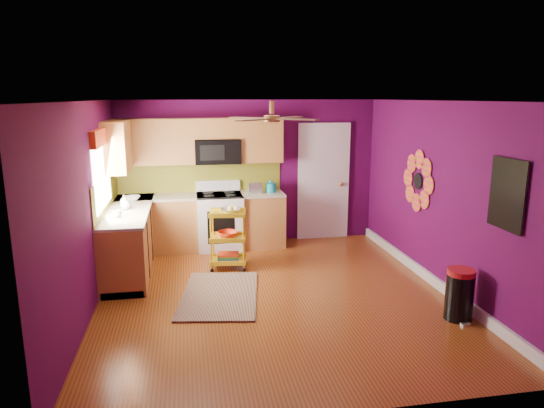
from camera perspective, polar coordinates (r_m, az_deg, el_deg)
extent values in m
plane|color=#6B3210|center=(6.48, 0.30, -10.65)|extent=(5.00, 5.00, 0.00)
cube|color=#4E0844|center=(8.53, -2.74, 3.74)|extent=(4.50, 0.04, 2.50)
cube|color=#4E0844|center=(3.76, 7.29, -7.82)|extent=(4.50, 0.04, 2.50)
cube|color=#4E0844|center=(6.11, -20.91, -0.59)|extent=(0.04, 5.00, 2.50)
cube|color=#4E0844|center=(6.86, 19.12, 0.91)|extent=(0.04, 5.00, 2.50)
cube|color=silver|center=(5.96, 0.32, 12.04)|extent=(4.50, 5.00, 0.04)
cube|color=white|center=(7.17, 18.23, -8.38)|extent=(0.05, 4.90, 0.14)
cube|color=#9A5D2A|center=(7.56, -16.37, -4.13)|extent=(0.60, 2.30, 0.90)
cube|color=#9A5D2A|center=(8.33, -8.22, -2.21)|extent=(2.80, 0.60, 0.90)
cube|color=beige|center=(7.44, -16.59, -0.66)|extent=(0.63, 2.30, 0.04)
cube|color=beige|center=(8.22, -8.33, 0.96)|extent=(2.80, 0.63, 0.04)
cube|color=black|center=(7.68, -16.18, -6.99)|extent=(0.54, 2.30, 0.10)
cube|color=black|center=(8.44, -8.14, -4.83)|extent=(2.80, 0.54, 0.10)
cube|color=white|center=(8.31, -6.15, -2.11)|extent=(0.76, 0.66, 0.92)
cube|color=black|center=(8.21, -6.23, 1.03)|extent=(0.76, 0.62, 0.03)
cube|color=white|center=(8.46, -6.38, 2.17)|extent=(0.76, 0.06, 0.18)
cube|color=black|center=(8.00, -5.98, -2.76)|extent=(0.45, 0.02, 0.55)
cube|color=#9A5D2A|center=(8.24, -13.75, 7.12)|extent=(1.32, 0.33, 0.75)
cube|color=#9A5D2A|center=(8.32, -1.32, 7.53)|extent=(0.72, 0.33, 0.75)
cube|color=#9A5D2A|center=(8.23, -6.49, 8.82)|extent=(0.76, 0.33, 0.34)
cube|color=#9A5D2A|center=(7.81, -17.60, 6.62)|extent=(0.33, 1.30, 0.75)
cube|color=black|center=(8.22, -6.41, 6.17)|extent=(0.76, 0.38, 0.40)
cube|color=olive|center=(8.46, -8.45, 3.17)|extent=(2.80, 0.01, 0.51)
cube|color=olive|center=(7.43, -18.94, 1.33)|extent=(0.01, 2.30, 0.51)
cube|color=white|center=(7.07, -19.42, 3.68)|extent=(0.03, 1.20, 1.00)
cube|color=red|center=(7.02, -19.45, 7.49)|extent=(0.08, 1.35, 0.22)
cube|color=white|center=(8.81, 6.04, 2.49)|extent=(0.85, 0.04, 2.05)
cube|color=white|center=(8.79, 6.08, 2.47)|extent=(0.95, 0.02, 2.15)
sphere|color=#BF8C3F|center=(8.86, 8.13, 2.32)|extent=(0.07, 0.07, 0.07)
cylinder|color=black|center=(7.36, 16.79, 2.60)|extent=(0.01, 0.24, 0.24)
cube|color=#1AAA8E|center=(5.64, 26.02, 1.03)|extent=(0.03, 0.52, 0.72)
cube|color=black|center=(5.63, 25.89, 1.03)|extent=(0.01, 0.56, 0.76)
cylinder|color=#BF8C3F|center=(6.15, -0.02, 11.31)|extent=(0.06, 0.06, 0.16)
cylinder|color=#BF8C3F|center=(6.16, -0.02, 10.01)|extent=(0.20, 0.20, 0.08)
cube|color=#4C2D19|center=(6.47, 1.93, 10.13)|extent=(0.47, 0.47, 0.01)
cube|color=#4C2D19|center=(6.38, -2.87, 10.08)|extent=(0.47, 0.47, 0.01)
cube|color=#4C2D19|center=(5.85, -2.19, 9.87)|extent=(0.47, 0.47, 0.01)
cube|color=#4C2D19|center=(5.95, 3.03, 9.91)|extent=(0.47, 0.47, 0.01)
cube|color=black|center=(6.50, -6.20, -10.56)|extent=(1.20, 1.71, 0.02)
cylinder|color=yellow|center=(7.19, -7.18, -4.55)|extent=(0.02, 0.02, 0.83)
cylinder|color=yellow|center=(7.16, -3.37, -4.54)|extent=(0.02, 0.02, 0.83)
cylinder|color=yellow|center=(7.50, -6.95, -3.81)|extent=(0.02, 0.02, 0.83)
cylinder|color=yellow|center=(7.47, -3.30, -3.80)|extent=(0.02, 0.02, 0.83)
sphere|color=black|center=(7.32, -7.09, -7.72)|extent=(0.06, 0.06, 0.06)
sphere|color=black|center=(7.29, -3.32, -7.72)|extent=(0.06, 0.06, 0.06)
sphere|color=black|center=(7.63, -6.87, -6.86)|extent=(0.06, 0.06, 0.06)
sphere|color=black|center=(7.60, -3.26, -6.86)|extent=(0.06, 0.06, 0.06)
cube|color=yellow|center=(7.22, -5.26, -1.17)|extent=(0.59, 0.46, 0.03)
cube|color=yellow|center=(7.32, -5.20, -4.06)|extent=(0.59, 0.46, 0.03)
cube|color=yellow|center=(7.43, -5.15, -6.65)|extent=(0.59, 0.46, 0.03)
imported|color=beige|center=(7.21, -4.88, -0.78)|extent=(0.33, 0.33, 0.07)
sphere|color=yellow|center=(7.20, -4.89, -0.60)|extent=(0.10, 0.10, 0.10)
imported|color=red|center=(7.30, -5.21, -3.59)|extent=(0.34, 0.34, 0.10)
cube|color=navy|center=(7.42, -5.15, -6.40)|extent=(0.34, 0.28, 0.04)
cube|color=#267233|center=(7.41, -5.16, -6.13)|extent=(0.34, 0.28, 0.03)
cube|color=red|center=(7.40, -5.17, -5.90)|extent=(0.34, 0.28, 0.03)
cylinder|color=black|center=(6.13, 21.16, -10.16)|extent=(0.37, 0.37, 0.55)
cylinder|color=#B2191D|center=(6.03, 21.39, -7.48)|extent=(0.32, 0.32, 0.06)
cube|color=beige|center=(6.11, 21.75, -12.95)|extent=(0.12, 0.07, 0.03)
cylinder|color=teal|center=(8.33, -0.14, 1.94)|extent=(0.18, 0.18, 0.16)
sphere|color=teal|center=(8.31, -0.14, 2.62)|extent=(0.06, 0.06, 0.06)
cube|color=beige|center=(8.26, -2.03, 1.92)|extent=(0.22, 0.15, 0.18)
imported|color=#EA3F72|center=(7.45, -17.04, 0.27)|extent=(0.09, 0.09, 0.20)
imported|color=white|center=(7.37, -16.87, 0.08)|extent=(0.14, 0.14, 0.18)
imported|color=white|center=(7.98, -16.23, 0.62)|extent=(0.28, 0.28, 0.07)
imported|color=white|center=(6.93, -17.76, -1.11)|extent=(0.12, 0.12, 0.10)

